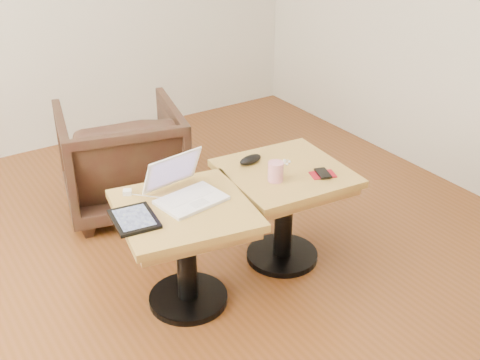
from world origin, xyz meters
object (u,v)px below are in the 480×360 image
striped_cup (276,171)px  armchair (122,158)px  side_table_left (185,232)px  laptop (185,190)px  side_table_right (285,193)px

striped_cup → armchair: 1.19m
side_table_left → striped_cup: bearing=7.6°
laptop → side_table_left: bearing=-132.0°
side_table_left → striped_cup: size_ratio=6.99×
side_table_right → laptop: size_ratio=1.91×
side_table_right → laptop: 0.60m
side_table_left → laptop: 0.20m
armchair → laptop: bearing=98.8°
side_table_left → side_table_right: 0.62m
laptop → striped_cup: size_ratio=3.41×
side_table_right → laptop: (-0.58, 0.02, 0.18)m
side_table_right → armchair: size_ratio=0.89×
striped_cup → armchair: bearing=109.3°
laptop → armchair: (0.08, 1.00, -0.26)m
side_table_left → striped_cup: striped_cup is taller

